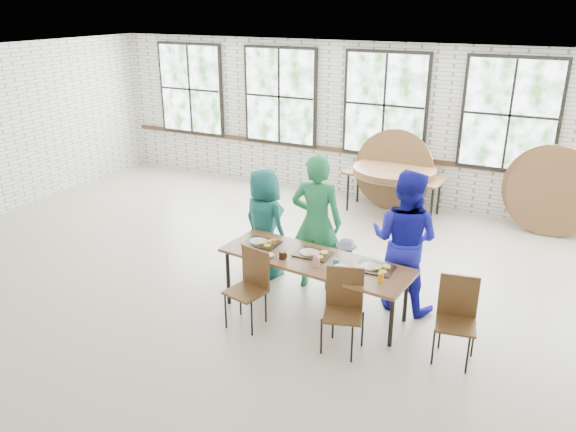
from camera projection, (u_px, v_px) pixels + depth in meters
name	position (u px, v px, depth m)	size (l,w,h in m)	color
room	(385.00, 107.00, 10.45)	(12.00, 12.00, 12.00)	#B5A48F
dining_table	(315.00, 263.00, 6.88)	(2.47, 1.04, 0.74)	brown
chair_near_left	(251.00, 281.00, 6.71)	(0.50, 0.49, 0.95)	#52351B
chair_near_right	(344.00, 302.00, 6.24)	(0.52, 0.51, 0.95)	#52351B
chair_spare	(457.00, 312.00, 6.05)	(0.49, 0.47, 0.95)	#52351B
adult_teal	(265.00, 223.00, 7.83)	(0.77, 0.50, 1.57)	#17525B
adult_green	(317.00, 223.00, 7.44)	(0.68, 0.45, 1.88)	#207945
toddler	(346.00, 266.00, 7.46)	(0.51, 0.29, 0.79)	#1B1646
adult_blue	(404.00, 240.00, 6.95)	(0.89, 0.69, 1.83)	#1819AC
storage_table	(394.00, 177.00, 10.21)	(1.86, 0.91, 0.74)	brown
tabletop_clutter	(321.00, 260.00, 6.78)	(1.99, 0.62, 0.11)	black
round_tops_stacked	(394.00, 171.00, 10.17)	(1.50, 1.50, 0.13)	brown
round_tops_leaning	(494.00, 184.00, 9.69)	(4.26, 0.41, 1.49)	brown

